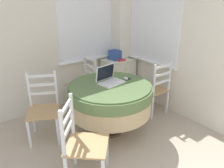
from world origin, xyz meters
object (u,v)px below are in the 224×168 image
object	(u,v)px
dining_chair_near_back_window	(84,84)
dining_chair_camera_near	(82,143)
cell_phone	(127,78)
dining_chair_left_flank	(44,109)
laptop	(110,79)
book_on_cabinet	(119,59)
storage_box	(115,55)
round_dining_table	(110,96)
computer_mouse	(126,78)
dining_chair_near_right_window	(154,89)
corner_cabinet	(118,77)

from	to	relation	value
dining_chair_near_back_window	dining_chair_camera_near	world-z (taller)	same
cell_phone	dining_chair_left_flank	bearing A→B (deg)	160.39
cell_phone	dining_chair_near_back_window	distance (m)	0.95
cell_phone	dining_chair_camera_near	size ratio (longest dim) A/B	0.12
cell_phone	dining_chair_left_flank	size ratio (longest dim) A/B	0.12
laptop	book_on_cabinet	bearing A→B (deg)	44.57
laptop	dining_chair_near_back_window	distance (m)	0.91
cell_phone	dining_chair_camera_near	world-z (taller)	dining_chair_camera_near
laptop	dining_chair_camera_near	size ratio (longest dim) A/B	0.41
dining_chair_left_flank	book_on_cabinet	size ratio (longest dim) A/B	3.91
storage_box	book_on_cabinet	size ratio (longest dim) A/B	0.84
round_dining_table	computer_mouse	xyz separation A→B (m)	(0.30, 0.01, 0.19)
computer_mouse	dining_chair_near_right_window	xyz separation A→B (m)	(0.62, -0.02, -0.32)
laptop	dining_chair_near_back_window	size ratio (longest dim) A/B	0.41
computer_mouse	storage_box	world-z (taller)	storage_box
storage_box	computer_mouse	bearing A→B (deg)	-120.08
dining_chair_near_right_window	book_on_cabinet	distance (m)	0.97
dining_chair_near_back_window	dining_chair_left_flank	xyz separation A→B (m)	(-0.90, -0.46, 0.00)
dining_chair_near_back_window	dining_chair_camera_near	distance (m)	1.68
dining_chair_near_right_window	corner_cabinet	size ratio (longest dim) A/B	1.26
computer_mouse	dining_chair_near_back_window	size ratio (longest dim) A/B	0.09
dining_chair_left_flank	storage_box	world-z (taller)	dining_chair_left_flank
dining_chair_left_flank	book_on_cabinet	distance (m)	1.79
corner_cabinet	dining_chair_left_flank	bearing A→B (deg)	-163.36
cell_phone	laptop	bearing A→B (deg)	174.12
computer_mouse	corner_cabinet	size ratio (longest dim) A/B	0.12
dining_chair_left_flank	dining_chair_camera_near	bearing A→B (deg)	-87.73
storage_box	dining_chair_near_right_window	bearing A→B (deg)	-87.14
cell_phone	dining_chair_left_flank	distance (m)	1.25
corner_cabinet	storage_box	bearing A→B (deg)	154.05
dining_chair_left_flank	storage_box	xyz separation A→B (m)	(1.66, 0.54, 0.38)
dining_chair_camera_near	book_on_cabinet	distance (m)	2.22
corner_cabinet	book_on_cabinet	world-z (taller)	book_on_cabinet
dining_chair_near_back_window	dining_chair_near_right_window	distance (m)	1.22
round_dining_table	dining_chair_left_flank	world-z (taller)	dining_chair_left_flank
round_dining_table	book_on_cabinet	xyz separation A→B (m)	(0.91, 0.92, 0.18)
laptop	book_on_cabinet	distance (m)	1.20
dining_chair_near_right_window	laptop	bearing A→B (deg)	174.86
computer_mouse	dining_chair_camera_near	world-z (taller)	dining_chair_camera_near
round_dining_table	dining_chair_near_back_window	bearing A→B (deg)	83.42
computer_mouse	book_on_cabinet	bearing A→B (deg)	55.96
round_dining_table	dining_chair_near_right_window	distance (m)	0.92
cell_phone	dining_chair_near_back_window	xyz separation A→B (m)	(-0.25, 0.87, -0.31)
cell_phone	dining_chair_near_right_window	world-z (taller)	dining_chair_near_right_window
dining_chair_left_flank	storage_box	bearing A→B (deg)	18.08
cell_phone	storage_box	xyz separation A→B (m)	(0.51, 0.95, 0.08)
dining_chair_camera_near	corner_cabinet	size ratio (longest dim) A/B	1.26
cell_phone	dining_chair_near_right_window	xyz separation A→B (m)	(0.56, -0.05, -0.31)
computer_mouse	dining_chair_left_flank	distance (m)	1.22
laptop	dining_chair_camera_near	bearing A→B (deg)	-143.24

